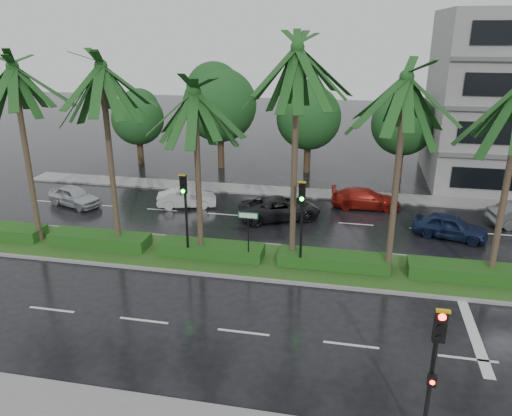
% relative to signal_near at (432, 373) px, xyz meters
% --- Properties ---
extents(ground, '(120.00, 120.00, 0.00)m').
position_rel_signal_near_xyz_m(ground, '(-6.00, 9.39, -2.50)').
color(ground, black).
rests_on(ground, ground).
extents(far_sidewalk, '(40.00, 2.00, 0.12)m').
position_rel_signal_near_xyz_m(far_sidewalk, '(-6.00, 21.39, -2.44)').
color(far_sidewalk, gray).
rests_on(far_sidewalk, ground).
extents(median, '(36.00, 4.00, 0.15)m').
position_rel_signal_near_xyz_m(median, '(-6.00, 10.39, -2.42)').
color(median, gray).
rests_on(median, ground).
extents(hedge, '(35.20, 1.40, 0.60)m').
position_rel_signal_near_xyz_m(hedge, '(-6.00, 10.39, -2.05)').
color(hedge, '#164D18').
rests_on(hedge, median).
extents(lane_markings, '(34.00, 13.06, 0.01)m').
position_rel_signal_near_xyz_m(lane_markings, '(-2.96, 8.96, -2.50)').
color(lane_markings, silver).
rests_on(lane_markings, ground).
extents(palm_row, '(26.30, 4.20, 10.69)m').
position_rel_signal_near_xyz_m(palm_row, '(-7.25, 10.41, 5.85)').
color(palm_row, '#3D3223').
rests_on(palm_row, median).
extents(signal_near, '(0.34, 0.45, 4.36)m').
position_rel_signal_near_xyz_m(signal_near, '(0.00, 0.00, 0.00)').
color(signal_near, black).
rests_on(signal_near, near_sidewalk).
extents(signal_median_left, '(0.34, 0.42, 4.36)m').
position_rel_signal_near_xyz_m(signal_median_left, '(-10.00, 9.69, 0.49)').
color(signal_median_left, black).
rests_on(signal_median_left, median).
extents(signal_median_right, '(0.34, 0.42, 4.36)m').
position_rel_signal_near_xyz_m(signal_median_right, '(-4.50, 9.69, 0.49)').
color(signal_median_right, black).
rests_on(signal_median_right, median).
extents(street_sign, '(0.95, 0.09, 2.60)m').
position_rel_signal_near_xyz_m(street_sign, '(-7.00, 9.87, -0.38)').
color(street_sign, black).
rests_on(street_sign, median).
extents(bg_trees, '(32.91, 5.78, 8.35)m').
position_rel_signal_near_xyz_m(bg_trees, '(-5.00, 26.98, 2.35)').
color(bg_trees, '#3C2B1B').
rests_on(bg_trees, ground).
extents(car_silver, '(2.71, 4.03, 1.27)m').
position_rel_signal_near_xyz_m(car_silver, '(-19.77, 16.05, -1.87)').
color(car_silver, '#B8BDC1').
rests_on(car_silver, ground).
extents(car_white, '(2.27, 3.90, 1.22)m').
position_rel_signal_near_xyz_m(car_white, '(-12.62, 17.23, -1.90)').
color(car_white, silver).
rests_on(car_white, ground).
extents(car_darkgrey, '(4.04, 5.35, 1.35)m').
position_rel_signal_near_xyz_m(car_darkgrey, '(-6.50, 16.38, -1.83)').
color(car_darkgrey, black).
rests_on(car_darkgrey, ground).
extents(car_red, '(1.93, 4.36, 1.24)m').
position_rel_signal_near_xyz_m(car_red, '(-1.50, 19.37, -1.88)').
color(car_red, maroon).
rests_on(car_red, ground).
extents(car_blue, '(2.57, 4.15, 1.32)m').
position_rel_signal_near_xyz_m(car_blue, '(3.00, 15.42, -1.84)').
color(car_blue, '#172345').
rests_on(car_blue, ground).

